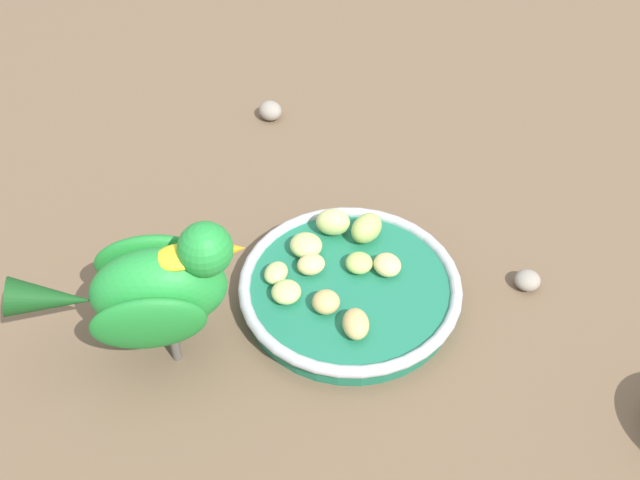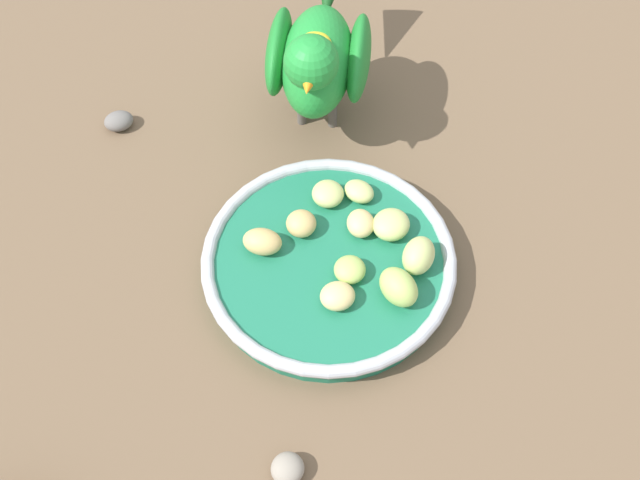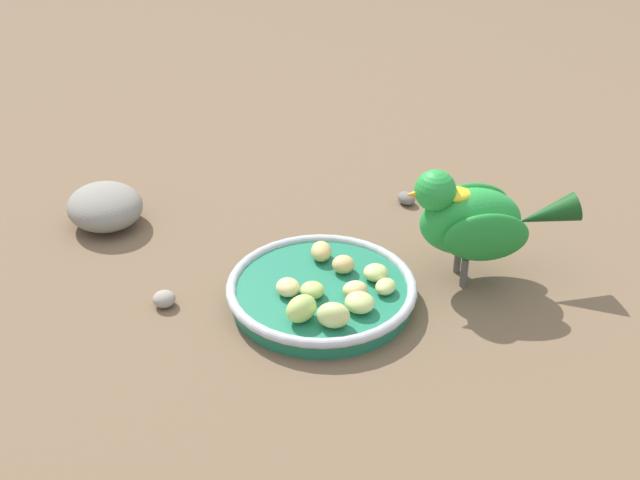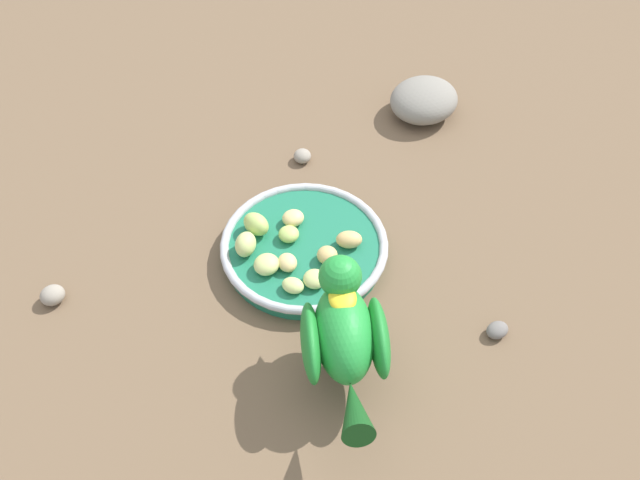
% 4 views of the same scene
% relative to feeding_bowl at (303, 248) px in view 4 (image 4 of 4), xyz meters
% --- Properties ---
extents(ground_plane, '(4.00, 4.00, 0.00)m').
position_rel_feeding_bowl_xyz_m(ground_plane, '(0.00, 0.03, -0.01)').
color(ground_plane, brown).
extents(feeding_bowl, '(0.21, 0.21, 0.03)m').
position_rel_feeding_bowl_xyz_m(feeding_bowl, '(0.00, 0.00, 0.00)').
color(feeding_bowl, '#1E7251').
rests_on(feeding_bowl, ground_plane).
extents(apple_piece_0, '(0.04, 0.04, 0.02)m').
position_rel_feeding_bowl_xyz_m(apple_piece_0, '(-0.06, -0.01, 0.02)').
color(apple_piece_0, '#C6D17A').
rests_on(apple_piece_0, feeding_bowl).
extents(apple_piece_1, '(0.04, 0.04, 0.02)m').
position_rel_feeding_bowl_xyz_m(apple_piece_1, '(-0.01, 0.02, 0.01)').
color(apple_piece_1, '#B2CC66').
rests_on(apple_piece_1, feeding_bowl).
extents(apple_piece_2, '(0.03, 0.03, 0.02)m').
position_rel_feeding_bowl_xyz_m(apple_piece_2, '(-0.03, -0.02, 0.02)').
color(apple_piece_2, '#E5C67F').
rests_on(apple_piece_2, feeding_bowl).
extents(apple_piece_3, '(0.03, 0.03, 0.01)m').
position_rel_feeding_bowl_xyz_m(apple_piece_3, '(-0.05, -0.05, 0.01)').
color(apple_piece_3, '#C6D17A').
rests_on(apple_piece_3, feeding_bowl).
extents(apple_piece_4, '(0.04, 0.04, 0.03)m').
position_rel_feeding_bowl_xyz_m(apple_piece_4, '(-0.06, 0.03, 0.02)').
color(apple_piece_4, '#C6D17A').
rests_on(apple_piece_4, feeding_bowl).
extents(apple_piece_5, '(0.03, 0.03, 0.02)m').
position_rel_feeding_bowl_xyz_m(apple_piece_5, '(0.01, 0.04, 0.02)').
color(apple_piece_5, '#E5C67F').
rests_on(apple_piece_5, feeding_bowl).
extents(apple_piece_6, '(0.03, 0.04, 0.03)m').
position_rel_feeding_bowl_xyz_m(apple_piece_6, '(-0.04, 0.05, 0.02)').
color(apple_piece_6, '#B2CC66').
rests_on(apple_piece_6, feeding_bowl).
extents(apple_piece_7, '(0.03, 0.03, 0.02)m').
position_rel_feeding_bowl_xyz_m(apple_piece_7, '(0.01, -0.04, 0.02)').
color(apple_piece_7, tan).
rests_on(apple_piece_7, feeding_bowl).
extents(apple_piece_8, '(0.04, 0.04, 0.02)m').
position_rel_feeding_bowl_xyz_m(apple_piece_8, '(0.05, -0.03, 0.02)').
color(apple_piece_8, tan).
rests_on(apple_piece_8, feeding_bowl).
extents(apple_piece_9, '(0.03, 0.03, 0.02)m').
position_rel_feeding_bowl_xyz_m(apple_piece_9, '(-0.02, -0.06, 0.01)').
color(apple_piece_9, '#C6D17A').
rests_on(apple_piece_9, feeding_bowl).
extents(parrot, '(0.13, 0.18, 0.14)m').
position_rel_feeding_bowl_xyz_m(parrot, '(-0.06, -0.16, 0.07)').
color(parrot, '#59544C').
rests_on(parrot, ground_plane).
extents(rock_large, '(0.10, 0.09, 0.05)m').
position_rel_feeding_bowl_xyz_m(rock_large, '(0.30, 0.13, 0.01)').
color(rock_large, gray).
rests_on(rock_large, ground_plane).
extents(pebble_0, '(0.03, 0.03, 0.02)m').
position_rel_feeding_bowl_xyz_m(pebble_0, '(0.09, 0.14, -0.01)').
color(pebble_0, gray).
rests_on(pebble_0, ground_plane).
extents(pebble_1, '(0.03, 0.03, 0.02)m').
position_rel_feeding_bowl_xyz_m(pebble_1, '(-0.28, 0.11, -0.00)').
color(pebble_1, gray).
rests_on(pebble_1, ground_plane).
extents(pebble_2, '(0.03, 0.02, 0.02)m').
position_rel_feeding_bowl_xyz_m(pebble_2, '(0.12, -0.22, -0.01)').
color(pebble_2, slate).
rests_on(pebble_2, ground_plane).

